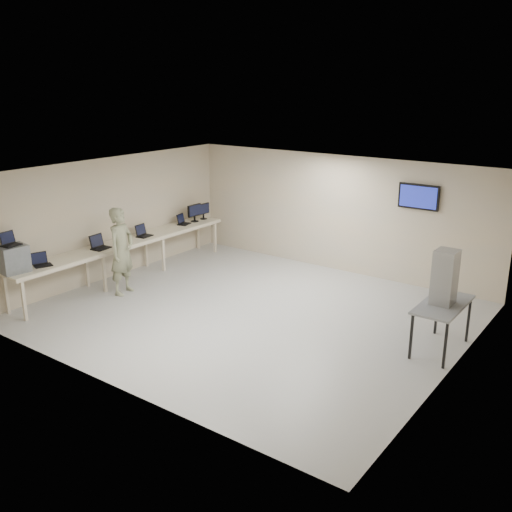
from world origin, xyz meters
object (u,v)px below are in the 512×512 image
Objects in this scene: workbench at (126,244)px; equipment_box at (13,259)px; soldier at (122,251)px; side_table at (443,308)px.

workbench is 11.33× the size of equipment_box.
workbench is 0.98m from soldier.
equipment_box reaches higher than workbench.
side_table is at bearing 32.82° from equipment_box.
side_table is at bearing -90.32° from soldier.
workbench is at bearing 96.52° from equipment_box.
soldier reaches higher than side_table.
workbench is 3.15× the size of soldier.
workbench is 7.21m from side_table.
side_table is (7.19, 0.63, -0.04)m from workbench.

